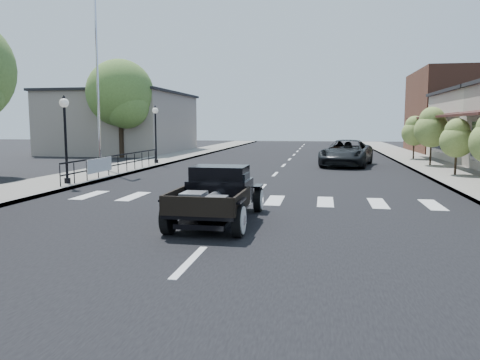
# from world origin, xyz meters

# --- Properties ---
(ground) EXTENTS (120.00, 120.00, 0.00)m
(ground) POSITION_xyz_m (0.00, 0.00, 0.00)
(ground) COLOR black
(ground) RESTS_ON ground
(road) EXTENTS (14.00, 80.00, 0.02)m
(road) POSITION_xyz_m (0.00, 15.00, 0.01)
(road) COLOR black
(road) RESTS_ON ground
(road_markings) EXTENTS (12.00, 60.00, 0.06)m
(road_markings) POSITION_xyz_m (0.00, 10.00, 0.00)
(road_markings) COLOR silver
(road_markings) RESTS_ON ground
(sidewalk_left) EXTENTS (3.00, 80.00, 0.15)m
(sidewalk_left) POSITION_xyz_m (-8.50, 15.00, 0.07)
(sidewalk_left) COLOR gray
(sidewalk_left) RESTS_ON ground
(sidewalk_right) EXTENTS (3.00, 80.00, 0.15)m
(sidewalk_right) POSITION_xyz_m (8.50, 15.00, 0.07)
(sidewalk_right) COLOR gray
(sidewalk_right) RESTS_ON ground
(low_building_left) EXTENTS (10.00, 12.00, 5.00)m
(low_building_left) POSITION_xyz_m (-15.00, 28.00, 2.50)
(low_building_left) COLOR gray
(low_building_left) RESTS_ON ground
(railing) EXTENTS (0.08, 10.00, 1.00)m
(railing) POSITION_xyz_m (-7.30, 10.00, 0.65)
(railing) COLOR black
(railing) RESTS_ON sidewalk_left
(banner) EXTENTS (0.04, 2.20, 0.60)m
(banner) POSITION_xyz_m (-7.22, 8.00, 0.45)
(banner) COLOR silver
(banner) RESTS_ON sidewalk_left
(lamp_post_b) EXTENTS (0.36, 0.36, 3.43)m
(lamp_post_b) POSITION_xyz_m (-7.60, 6.00, 1.86)
(lamp_post_b) COLOR black
(lamp_post_b) RESTS_ON sidewalk_left
(lamp_post_c) EXTENTS (0.36, 0.36, 3.43)m
(lamp_post_c) POSITION_xyz_m (-7.60, 16.00, 1.86)
(lamp_post_c) COLOR black
(lamp_post_c) RESTS_ON sidewalk_left
(flagpole) EXTENTS (0.12, 0.12, 10.92)m
(flagpole) POSITION_xyz_m (-9.20, 12.00, 5.61)
(flagpole) COLOR silver
(flagpole) RESTS_ON sidewalk_left
(big_tree_far) EXTENTS (4.91, 4.91, 7.21)m
(big_tree_far) POSITION_xyz_m (-12.50, 22.00, 3.61)
(big_tree_far) COLOR #4E7230
(big_tree_far) RESTS_ON ground
(small_tree_c) EXTENTS (1.49, 1.49, 2.48)m
(small_tree_c) POSITION_xyz_m (8.30, 11.99, 1.39)
(small_tree_c) COLOR olive
(small_tree_c) RESTS_ON sidewalk_right
(small_tree_d) EXTENTS (1.90, 1.90, 3.16)m
(small_tree_d) POSITION_xyz_m (8.30, 17.14, 1.73)
(small_tree_d) COLOR olive
(small_tree_d) RESTS_ON sidewalk_right
(small_tree_e) EXTENTS (1.66, 1.66, 2.76)m
(small_tree_e) POSITION_xyz_m (8.30, 22.22, 1.53)
(small_tree_e) COLOR olive
(small_tree_e) RESTS_ON sidewalk_right
(hotrod_pickup) EXTENTS (2.00, 4.20, 1.45)m
(hotrod_pickup) POSITION_xyz_m (-0.25, 0.43, 0.72)
(hotrod_pickup) COLOR black
(hotrod_pickup) RESTS_ON ground
(second_car) EXTENTS (3.58, 5.93, 1.54)m
(second_car) POSITION_xyz_m (3.67, 17.35, 0.77)
(second_car) COLOR black
(second_car) RESTS_ON ground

